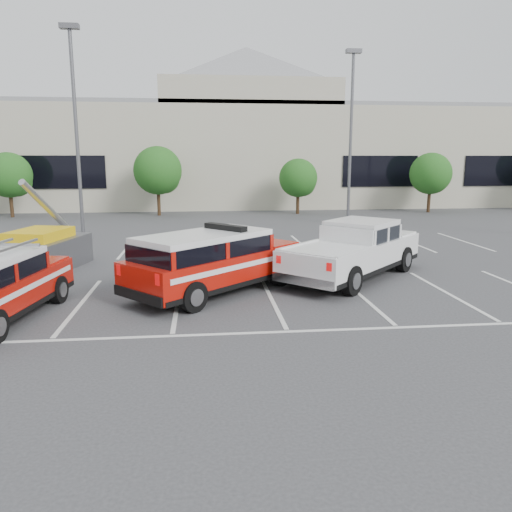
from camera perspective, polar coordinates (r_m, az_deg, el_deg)
The scene contains 12 objects.
ground at distance 14.62m, azimuth 1.74°, elevation -4.89°, with size 120.00×120.00×0.00m, color #373739.
stall_markings at distance 18.95m, azimuth -0.13°, elevation -1.12°, with size 23.00×15.00×0.01m, color silver.
convention_building at distance 45.83m, azimuth -3.58°, elevation 12.00°, with size 60.00×16.99×13.20m.
tree_left at distance 38.24m, azimuth -26.26°, elevation 8.14°, with size 3.07×3.07×4.42m.
tree_mid_left at distance 36.09m, azimuth -11.02°, elevation 9.38°, with size 3.37×3.37×4.85m.
tree_mid_right at distance 36.67m, azimuth 4.96°, elevation 8.73°, with size 2.77×2.77×3.99m.
tree_right at distance 39.81m, azimuth 19.41°, elevation 8.72°, with size 3.07×3.07×4.42m.
light_pole_left at distance 26.63m, azimuth -19.82°, elevation 12.99°, with size 0.90×0.60×10.24m.
light_pole_mid at distance 31.24m, azimuth 10.76°, elevation 13.08°, with size 0.90×0.60×10.24m.
fire_chief_suv at distance 15.11m, azimuth -4.76°, elevation -1.12°, with size 5.70×5.48×2.04m.
white_pickup at distance 17.30m, azimuth 11.12°, elevation 0.05°, with size 5.93×6.02×1.93m.
utility_rig at distance 19.88m, azimuth -23.79°, elevation 0.43°, with size 4.04×4.11×3.33m.
Camera 1 is at (-1.95, -13.91, 4.04)m, focal length 35.00 mm.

